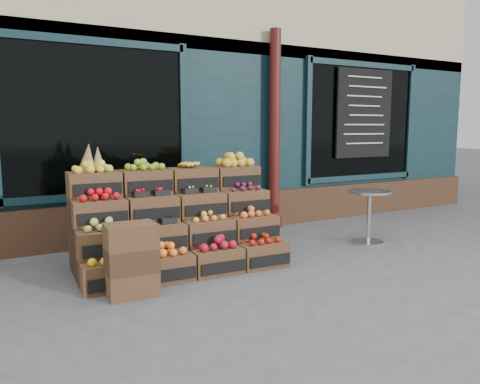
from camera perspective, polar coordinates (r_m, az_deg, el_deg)
ground at (r=5.56m, az=5.40°, el=-9.44°), size 60.00×60.00×0.00m
shop_facade at (r=9.97m, az=-11.70°, el=12.03°), size 12.00×6.24×4.80m
crate_display at (r=5.67m, az=-7.81°, el=-4.36°), size 2.42×1.26×1.48m
spare_crates at (r=4.76m, az=-13.10°, el=-8.06°), size 0.50×0.36×0.73m
bistro_table at (r=6.93m, az=15.44°, el=-2.19°), size 0.61×0.61×0.76m
shopkeeper at (r=7.41m, az=-20.49°, el=1.65°), size 0.76×0.61×1.82m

